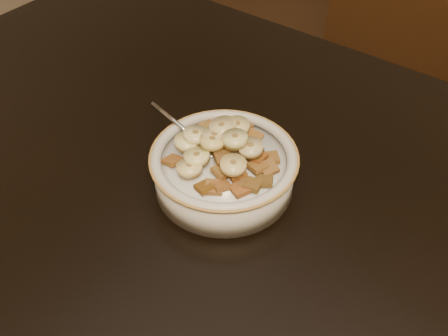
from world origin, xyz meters
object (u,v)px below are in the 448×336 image
Objects in this scene: table at (246,237)px; chair at (360,103)px; cereal_bowl at (224,173)px; spoon at (207,148)px.

chair is at bearing 100.86° from table.
chair is 4.82× the size of cereal_bowl.
table is 0.09m from cereal_bowl.
spoon reaches higher than cereal_bowl.
chair reaches higher than spoon.
chair is at bearing -170.64° from spoon.
chair reaches higher than table.
spoon is at bearing -105.93° from chair.
cereal_bowl is at bearing 147.97° from table.
table is at bearing -99.19° from chair.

